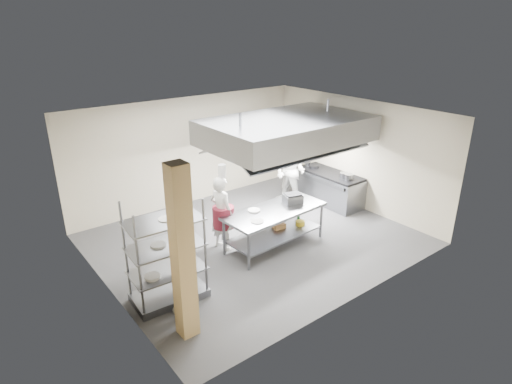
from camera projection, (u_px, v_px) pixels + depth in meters
floor at (255, 239)px, 10.25m from camera, size 7.00×7.00×0.00m
ceiling at (255, 115)px, 9.13m from camera, size 7.00×7.00×0.00m
wall_back at (189, 151)px, 11.89m from camera, size 7.00×0.00×7.00m
wall_left at (102, 223)px, 7.69m from camera, size 0.00×6.00×6.00m
wall_right at (356, 154)px, 11.69m from camera, size 0.00×6.00×6.00m
column at (183, 254)px, 6.65m from camera, size 0.30×0.30×3.00m
exhaust_hood at (287, 130)px, 10.39m from camera, size 4.00×2.50×0.60m
hood_strip_a at (258, 149)px, 9.99m from camera, size 1.60×0.12×0.04m
hood_strip_b at (313, 137)px, 11.02m from camera, size 1.60×0.12×0.04m
wall_shelf at (244, 142)px, 12.80m from camera, size 1.50×0.28×0.04m
island at (274, 228)px, 9.82m from camera, size 2.47×1.14×0.91m
island_worktop at (275, 211)px, 9.66m from camera, size 2.47×1.14×0.06m
island_undershelf at (274, 234)px, 9.88m from camera, size 2.27×1.03×0.04m
pass_rack at (166, 251)px, 7.72m from camera, size 1.38×0.86×2.01m
cooking_range at (329, 188)px, 12.22m from camera, size 0.80×2.00×0.84m
range_top at (330, 174)px, 12.05m from camera, size 0.78×1.96×0.06m
chef_head at (221, 213)px, 9.56m from camera, size 0.53×0.70×1.75m
chef_line at (290, 172)px, 11.95m from camera, size 0.95×1.09×1.91m
chef_plating at (182, 276)px, 7.39m from camera, size 0.52×0.96×1.57m
griddle at (293, 199)px, 9.99m from camera, size 0.48×0.42×0.20m
wicker_basket at (279, 226)px, 10.07m from camera, size 0.31×0.24×0.12m
stockpot at (344, 175)px, 11.59m from camera, size 0.22×0.22×0.16m
plate_stack at (167, 269)px, 7.85m from camera, size 0.28×0.28×0.05m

